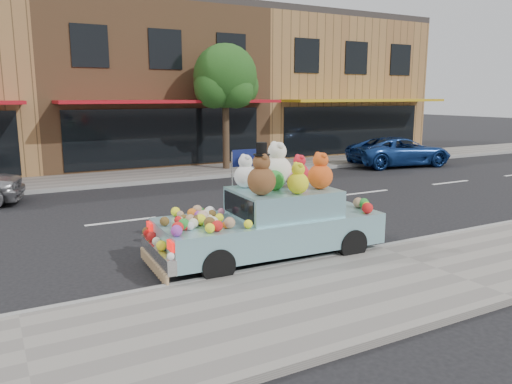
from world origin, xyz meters
TOP-DOWN VIEW (x-y plane):
  - ground at (0.00, 0.00)m, footprint 120.00×120.00m
  - near_sidewalk at (0.00, -6.50)m, footprint 60.00×3.00m
  - far_sidewalk at (0.00, 6.50)m, footprint 60.00×3.00m
  - near_kerb at (0.00, -5.00)m, footprint 60.00×0.12m
  - far_kerb at (0.00, 5.00)m, footprint 60.00×0.12m
  - storefront_mid at (0.00, 11.97)m, footprint 10.00×9.80m
  - storefront_right at (10.00, 11.97)m, footprint 10.00×9.80m
  - street_tree at (2.03, 6.55)m, footprint 3.00×2.70m
  - car_blue at (9.55, 4.19)m, footprint 4.98×2.88m
  - art_car at (-2.11, -4.26)m, footprint 4.55×1.94m

SIDE VIEW (x-z plane):
  - ground at x=0.00m, z-range 0.00..0.00m
  - near_sidewalk at x=0.00m, z-range 0.00..0.12m
  - far_sidewalk at x=0.00m, z-range 0.00..0.12m
  - near_kerb at x=0.00m, z-range 0.00..0.13m
  - far_kerb at x=0.00m, z-range 0.00..0.13m
  - car_blue at x=9.55m, z-range 0.00..1.31m
  - art_car at x=-2.11m, z-range -0.35..1.97m
  - storefront_mid at x=0.00m, z-range -0.01..7.29m
  - storefront_right at x=10.00m, z-range -0.01..7.29m
  - street_tree at x=2.03m, z-range 1.08..6.30m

